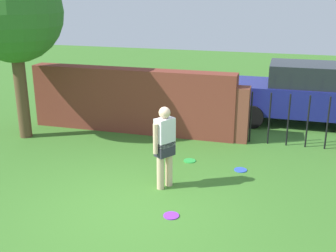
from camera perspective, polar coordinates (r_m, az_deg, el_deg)
ground_plane at (r=7.50m, az=-4.84°, el=-11.27°), size 40.00×40.00×0.00m
brick_wall at (r=11.19m, az=-4.97°, el=3.47°), size 5.55×0.50×1.71m
tree at (r=11.00m, az=-20.40°, el=14.15°), size 2.40×2.40×4.35m
person at (r=7.90m, az=-0.46°, el=-2.44°), size 0.38×0.47×1.62m
fence_gate at (r=10.55m, az=17.31°, el=0.92°), size 3.22×0.44×1.40m
car at (r=12.47m, az=18.12°, el=4.19°), size 4.20×1.92×1.72m
frisbee_green at (r=9.44m, az=2.97°, el=-4.74°), size 0.27×0.27×0.02m
frisbee_purple at (r=7.28m, az=0.43°, el=-12.11°), size 0.27×0.27×0.02m
frisbee_blue at (r=9.09m, az=9.85°, el=-5.92°), size 0.27×0.27×0.02m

